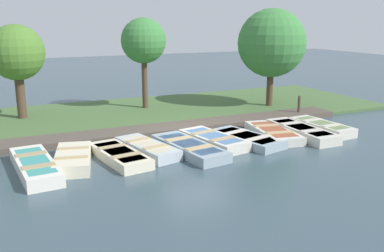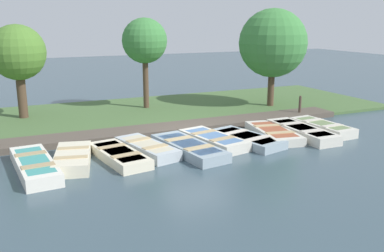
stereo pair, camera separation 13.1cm
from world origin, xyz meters
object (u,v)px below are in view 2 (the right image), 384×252
rowboat_2 (119,155)px  rowboat_8 (302,131)px  rowboat_3 (147,148)px  rowboat_7 (273,133)px  rowboat_5 (213,140)px  park_tree_far_left (18,53)px  rowboat_6 (246,139)px  park_tree_left (145,41)px  rowboat_0 (35,165)px  park_tree_center (273,43)px  mooring_post_far (300,106)px  rowboat_1 (73,158)px  rowboat_4 (189,148)px  rowboat_9 (322,127)px

rowboat_2 → rowboat_8: rowboat_8 is taller
rowboat_3 → rowboat_8: bearing=73.1°
rowboat_7 → rowboat_2: bearing=-77.5°
rowboat_5 → park_tree_far_left: size_ratio=0.71×
rowboat_6 → park_tree_left: park_tree_left is taller
rowboat_0 → rowboat_7: 9.01m
rowboat_2 → park_tree_left: park_tree_left is taller
rowboat_6 → park_tree_center: (-5.17, 4.62, 3.20)m
mooring_post_far → park_tree_left: (-4.63, -6.14, 2.96)m
park_tree_left → rowboat_0: bearing=-39.3°
rowboat_2 → mooring_post_far: (-2.73, 9.55, 0.36)m
rowboat_7 → rowboat_8: rowboat_8 is taller
rowboat_1 → rowboat_3: 2.56m
rowboat_7 → park_tree_left: (-7.09, -2.95, 3.31)m
rowboat_5 → rowboat_6: 1.29m
rowboat_4 → park_tree_far_left: 9.61m
park_tree_center → rowboat_2: bearing=-61.6°
rowboat_4 → rowboat_7: bearing=88.3°
rowboat_5 → park_tree_left: bearing=170.8°
park_tree_far_left → park_tree_left: bearing=88.7°
rowboat_9 → park_tree_far_left: park_tree_far_left is taller
rowboat_8 → park_tree_left: 9.10m
rowboat_3 → rowboat_9: size_ratio=1.02×
rowboat_0 → mooring_post_far: (-2.77, 12.20, 0.32)m
rowboat_8 → rowboat_9: (-0.23, 1.22, 0.00)m
park_tree_center → rowboat_5: bearing=-50.3°
park_tree_left → rowboat_5: bearing=2.1°
rowboat_7 → park_tree_far_left: (-7.23, -8.87, 2.90)m
rowboat_7 → park_tree_left: 8.36m
rowboat_7 → rowboat_8: (0.35, 1.11, 0.02)m
park_tree_far_left → rowboat_9: bearing=56.7°
rowboat_5 → rowboat_7: rowboat_5 is taller
rowboat_2 → rowboat_8: 7.47m
rowboat_4 → rowboat_8: size_ratio=1.03×
rowboat_3 → rowboat_7: (0.06, 5.27, -0.02)m
rowboat_3 → rowboat_6: size_ratio=0.93×
rowboat_2 → rowboat_6: size_ratio=0.97×
rowboat_8 → rowboat_9: bearing=101.4°
rowboat_0 → park_tree_far_left: 8.07m
rowboat_3 → rowboat_0: bearing=-97.5°
rowboat_5 → park_tree_far_left: park_tree_far_left is taller
rowboat_5 → park_tree_center: (-4.89, 5.89, 3.17)m
rowboat_0 → rowboat_2: 2.65m
rowboat_2 → rowboat_9: 8.69m
rowboat_5 → rowboat_8: bearing=73.3°
rowboat_0 → rowboat_5: size_ratio=1.13×
rowboat_9 → mooring_post_far: size_ratio=2.82×
park_tree_left → mooring_post_far: bearing=53.0°
rowboat_1 → rowboat_2: (0.19, 1.47, -0.04)m
rowboat_9 → rowboat_6: bearing=-91.3°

